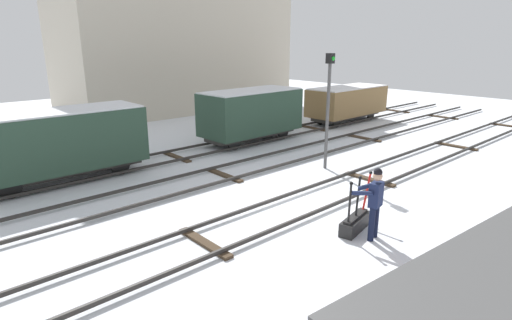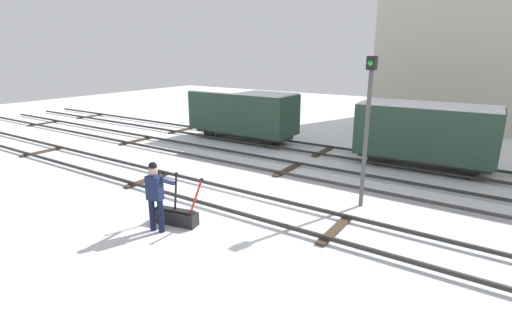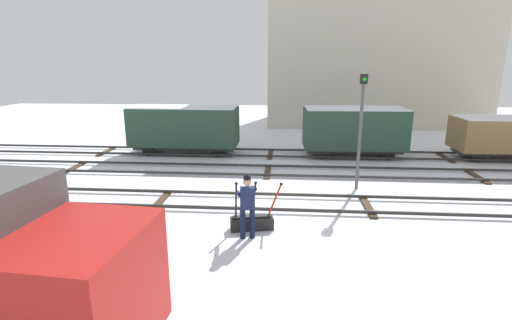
{
  "view_description": "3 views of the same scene",
  "coord_description": "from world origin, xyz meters",
  "px_view_note": "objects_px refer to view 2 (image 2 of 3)",
  "views": [
    {
      "loc": [
        -8.54,
        -7.43,
        4.71
      ],
      "look_at": [
        0.02,
        2.08,
        0.97
      ],
      "focal_mm": 28.7,
      "sensor_mm": 36.0,
      "label": 1
    },
    {
      "loc": [
        6.76,
        -8.5,
        4.4
      ],
      "look_at": [
        0.06,
        1.51,
        0.97
      ],
      "focal_mm": 26.76,
      "sensor_mm": 36.0,
      "label": 2
    },
    {
      "loc": [
        0.7,
        -12.07,
        4.71
      ],
      "look_at": [
        -0.39,
        2.33,
        0.96
      ],
      "focal_mm": 26.62,
      "sensor_mm": 36.0,
      "label": 3
    }
  ],
  "objects_px": {
    "switch_lever_frame": "(175,215)",
    "signal_post": "(367,119)",
    "rail_worker": "(156,192)",
    "freight_car_mid_siding": "(426,132)",
    "freight_car_far_end": "(243,113)"
  },
  "relations": [
    {
      "from": "signal_post",
      "to": "freight_car_mid_siding",
      "type": "relative_size",
      "value": 0.85
    },
    {
      "from": "signal_post",
      "to": "freight_car_mid_siding",
      "type": "bearing_deg",
      "value": 82.23
    },
    {
      "from": "freight_car_far_end",
      "to": "freight_car_mid_siding",
      "type": "relative_size",
      "value": 1.09
    },
    {
      "from": "rail_worker",
      "to": "freight_car_mid_siding",
      "type": "bearing_deg",
      "value": 53.1
    },
    {
      "from": "switch_lever_frame",
      "to": "freight_car_mid_siding",
      "type": "xyz_separation_m",
      "value": [
        4.36,
        9.01,
        1.18
      ]
    },
    {
      "from": "signal_post",
      "to": "freight_car_mid_siding",
      "type": "xyz_separation_m",
      "value": [
        0.69,
        5.09,
        -1.16
      ]
    },
    {
      "from": "rail_worker",
      "to": "freight_car_mid_siding",
      "type": "relative_size",
      "value": 0.36
    },
    {
      "from": "freight_car_mid_siding",
      "to": "freight_car_far_end",
      "type": "bearing_deg",
      "value": 178.18
    },
    {
      "from": "switch_lever_frame",
      "to": "rail_worker",
      "type": "height_order",
      "value": "rail_worker"
    },
    {
      "from": "switch_lever_frame",
      "to": "freight_car_mid_siding",
      "type": "bearing_deg",
      "value": 52.23
    },
    {
      "from": "rail_worker",
      "to": "signal_post",
      "type": "distance_m",
      "value": 6.03
    },
    {
      "from": "switch_lever_frame",
      "to": "signal_post",
      "type": "xyz_separation_m",
      "value": [
        3.67,
        3.93,
        2.35
      ]
    },
    {
      "from": "rail_worker",
      "to": "switch_lever_frame",
      "type": "bearing_deg",
      "value": 69.43
    },
    {
      "from": "switch_lever_frame",
      "to": "rail_worker",
      "type": "distance_m",
      "value": 0.96
    },
    {
      "from": "freight_car_far_end",
      "to": "freight_car_mid_siding",
      "type": "bearing_deg",
      "value": -0.09
    }
  ]
}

